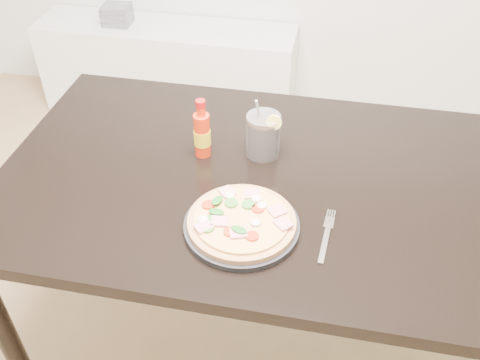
% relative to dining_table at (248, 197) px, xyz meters
% --- Properties ---
extents(dining_table, '(1.40, 0.90, 0.75)m').
position_rel_dining_table_xyz_m(dining_table, '(0.00, 0.00, 0.00)').
color(dining_table, black).
rests_on(dining_table, ground).
extents(plate, '(0.29, 0.29, 0.02)m').
position_rel_dining_table_xyz_m(plate, '(0.02, -0.21, 0.09)').
color(plate, black).
rests_on(plate, dining_table).
extents(pizza, '(0.27, 0.27, 0.03)m').
position_rel_dining_table_xyz_m(pizza, '(0.02, -0.21, 0.11)').
color(pizza, tan).
rests_on(pizza, plate).
extents(hot_sauce_bottle, '(0.05, 0.05, 0.18)m').
position_rel_dining_table_xyz_m(hot_sauce_bottle, '(-0.15, 0.07, 0.16)').
color(hot_sauce_bottle, red).
rests_on(hot_sauce_bottle, dining_table).
extents(cola_cup, '(0.10, 0.10, 0.19)m').
position_rel_dining_table_xyz_m(cola_cup, '(0.02, 0.11, 0.14)').
color(cola_cup, black).
rests_on(cola_cup, dining_table).
extents(fork, '(0.03, 0.19, 0.00)m').
position_rel_dining_table_xyz_m(fork, '(0.23, -0.19, 0.09)').
color(fork, silver).
rests_on(fork, dining_table).
extents(media_console, '(1.40, 0.34, 0.50)m').
position_rel_dining_table_xyz_m(media_console, '(-0.72, 1.43, -0.42)').
color(media_console, white).
rests_on(media_console, ground).
extents(cd_stack, '(0.14, 0.12, 0.10)m').
position_rel_dining_table_xyz_m(cd_stack, '(-0.97, 1.41, -0.11)').
color(cd_stack, slate).
rests_on(cd_stack, media_console).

